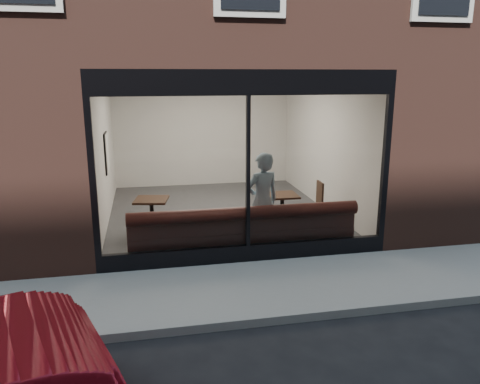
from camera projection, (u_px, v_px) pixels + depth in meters
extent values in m
plane|color=black|center=(282.00, 321.00, 6.09)|extent=(120.00, 120.00, 0.00)
cube|color=gray|center=(263.00, 287.00, 7.04)|extent=(40.00, 2.00, 0.01)
cube|color=gray|center=(283.00, 318.00, 6.03)|extent=(40.00, 0.10, 0.12)
cube|color=brown|center=(64.00, 133.00, 12.58)|extent=(2.50, 12.00, 3.20)
cube|color=brown|center=(327.00, 127.00, 14.04)|extent=(2.50, 12.00, 3.20)
cube|color=brown|center=(192.00, 120.00, 16.16)|extent=(5.00, 6.00, 3.20)
plane|color=#2D2D30|center=(220.00, 212.00, 10.84)|extent=(6.00, 6.00, 0.00)
plane|color=white|center=(219.00, 71.00, 10.07)|extent=(6.00, 6.00, 0.00)
plane|color=silver|center=(203.00, 130.00, 13.30)|extent=(5.00, 0.00, 5.00)
plane|color=silver|center=(104.00, 148.00, 9.97)|extent=(0.00, 6.00, 6.00)
plane|color=silver|center=(324.00, 142.00, 10.94)|extent=(0.00, 6.00, 6.00)
cube|color=black|center=(248.00, 253.00, 8.00)|extent=(5.00, 0.10, 0.30)
cube|color=black|center=(248.00, 82.00, 7.31)|extent=(5.00, 0.10, 0.40)
cube|color=black|center=(248.00, 173.00, 7.66)|extent=(0.06, 0.10, 2.50)
plane|color=white|center=(248.00, 173.00, 7.64)|extent=(4.80, 0.00, 4.80)
cube|color=#3D1B16|center=(243.00, 241.00, 8.37)|extent=(4.00, 0.55, 0.45)
imported|color=#8BA7BA|center=(262.00, 201.00, 8.49)|extent=(0.74, 0.58, 1.78)
cube|color=#321C13|center=(151.00, 200.00, 9.15)|extent=(0.74, 0.74, 0.04)
cube|color=#321C13|center=(282.00, 195.00, 9.50)|extent=(0.62, 0.62, 0.04)
cube|color=#321C13|center=(310.00, 215.00, 9.89)|extent=(0.38, 0.38, 0.04)
cube|color=white|center=(107.00, 153.00, 10.17)|extent=(0.02, 0.62, 0.82)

